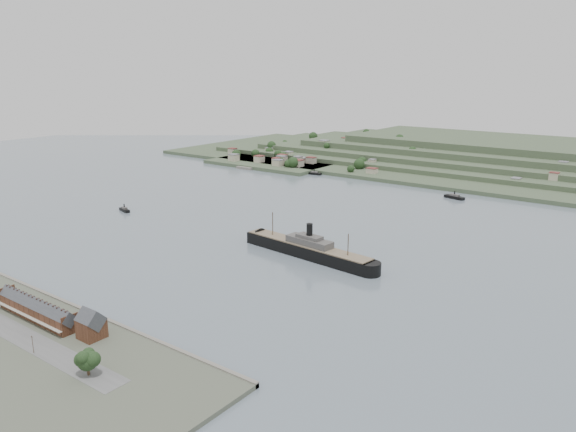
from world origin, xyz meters
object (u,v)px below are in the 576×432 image
Objects in this scene: gabled_building at (91,325)px; fig_tree at (87,360)px; steamship at (304,248)px; tugboat at (124,210)px; terrace_row at (37,309)px.

fig_tree is at bearing -36.96° from gabled_building.
gabled_building is 0.13× the size of steamship.
steamship reaches higher than fig_tree.
steamship is 9.96× the size of fig_tree.
terrace_row is at bearing -48.04° from tugboat.
terrace_row is 213.45m from tugboat.
steamship is at bearing 87.53° from gabled_building.
terrace_row is 3.95× the size of gabled_building.
tugboat is 1.34× the size of fig_tree.
terrace_row is 37.74m from gabled_building.
gabled_building is 32.81m from fig_tree.
terrace_row is 4.99× the size of fig_tree.
fig_tree is (63.71, -15.70, 1.96)m from terrace_row.
tugboat is (-180.18, 154.65, -6.61)m from gabled_building.
terrace_row is at bearing -105.74° from steamship.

